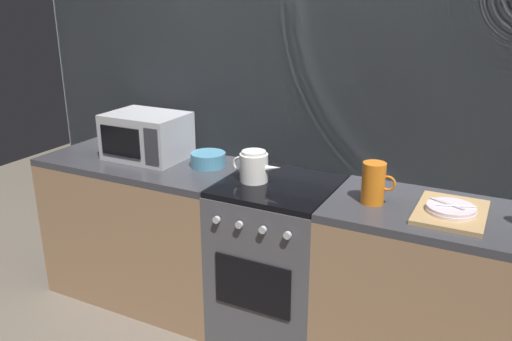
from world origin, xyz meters
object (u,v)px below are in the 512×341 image
object	(u,v)px
microwave	(147,136)
dish_pile	(451,211)
mixing_bowl	(208,159)
stove_unit	(278,260)
pitcher	(374,183)
kettle	(254,166)

from	to	relation	value
microwave	dish_pile	distance (m)	1.76
microwave	mixing_bowl	size ratio (longest dim) A/B	2.30
stove_unit	microwave	bearing A→B (deg)	176.61
pitcher	dish_pile	world-z (taller)	pitcher
stove_unit	microwave	xyz separation A→B (m)	(-0.89, 0.05, 0.59)
mixing_bowl	pitcher	size ratio (longest dim) A/B	1.00
kettle	mixing_bowl	world-z (taller)	kettle
microwave	mixing_bowl	bearing A→B (deg)	3.30
mixing_bowl	kettle	bearing A→B (deg)	-16.52
microwave	pitcher	bearing A→B (deg)	-3.79
dish_pile	kettle	bearing A→B (deg)	-179.50
kettle	mixing_bowl	distance (m)	0.37
stove_unit	mixing_bowl	xyz separation A→B (m)	(-0.48, 0.08, 0.49)
microwave	stove_unit	bearing A→B (deg)	-3.39
stove_unit	dish_pile	xyz separation A→B (m)	(0.86, -0.02, 0.47)
stove_unit	dish_pile	world-z (taller)	dish_pile
mixing_bowl	dish_pile	size ratio (longest dim) A/B	0.50
stove_unit	dish_pile	distance (m)	0.98
mixing_bowl	pitcher	bearing A→B (deg)	-6.73
dish_pile	mixing_bowl	bearing A→B (deg)	175.95
microwave	kettle	distance (m)	0.77
pitcher	dish_pile	bearing A→B (deg)	3.56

